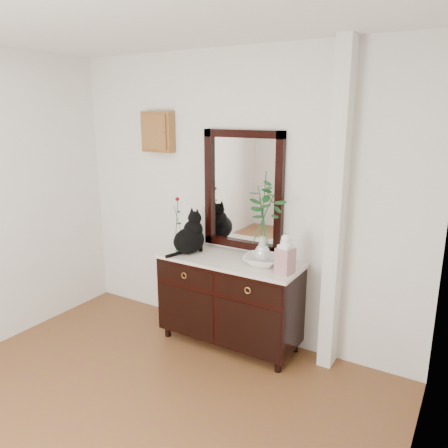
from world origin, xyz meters
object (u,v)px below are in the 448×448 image
Objects in this scene: cat at (189,232)px; ginger_jar at (285,253)px; sideboard at (230,297)px; lotus_bowl at (262,260)px.

cat reaches higher than ginger_jar.
sideboard is 3.86× the size of ginger_jar.
lotus_bowl is at bearing 17.84° from cat.
ginger_jar reaches higher than sideboard.
ginger_jar is (0.57, -0.07, 0.55)m from sideboard.
ginger_jar is at bearing -19.18° from lotus_bowl.
lotus_bowl reaches higher than sideboard.
sideboard is 0.52m from lotus_bowl.
ginger_jar is at bearing -7.26° from sideboard.
cat is at bearing 178.09° from ginger_jar.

